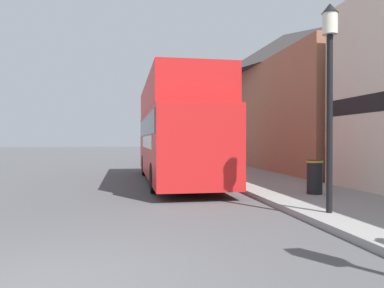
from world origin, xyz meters
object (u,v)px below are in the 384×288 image
object	(u,v)px
lamp_post_second	(220,101)
lamp_post_third	(192,112)
lamp_post_nearest	(330,68)
parked_car_ahead_of_bus	(166,156)
litter_bin	(315,176)
tour_bus	(176,138)

from	to	relation	value
lamp_post_second	lamp_post_third	size ratio (longest dim) A/B	0.94
lamp_post_nearest	lamp_post_second	distance (m)	8.55
parked_car_ahead_of_bus	litter_bin	bearing A→B (deg)	-77.64
lamp_post_nearest	litter_bin	bearing A→B (deg)	67.70
parked_car_ahead_of_bus	lamp_post_second	bearing A→B (deg)	-77.96
lamp_post_nearest	lamp_post_second	xyz separation A→B (m)	(-0.22, 8.55, 0.15)
litter_bin	lamp_post_third	bearing A→B (deg)	94.15
lamp_post_second	litter_bin	bearing A→B (deg)	-77.45
parked_car_ahead_of_bus	litter_bin	distance (m)	13.68
lamp_post_third	lamp_post_second	bearing A→B (deg)	-91.78
lamp_post_third	litter_bin	world-z (taller)	lamp_post_third
lamp_post_second	litter_bin	xyz separation A→B (m)	(1.31, -5.89, -2.75)
lamp_post_second	lamp_post_third	bearing A→B (deg)	88.22
tour_bus	lamp_post_nearest	distance (m)	8.18
parked_car_ahead_of_bus	litter_bin	xyz separation A→B (m)	(2.88, -13.38, -0.03)
lamp_post_third	litter_bin	size ratio (longest dim) A/B	5.14
parked_car_ahead_of_bus	lamp_post_nearest	distance (m)	16.33
litter_bin	lamp_post_nearest	bearing A→B (deg)	-112.30
parked_car_ahead_of_bus	litter_bin	size ratio (longest dim) A/B	4.24
parked_car_ahead_of_bus	lamp_post_second	distance (m)	8.11
lamp_post_third	litter_bin	xyz separation A→B (m)	(1.05, -14.44, -2.93)
parked_car_ahead_of_bus	lamp_post_nearest	xyz separation A→B (m)	(1.79, -16.03, 2.56)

